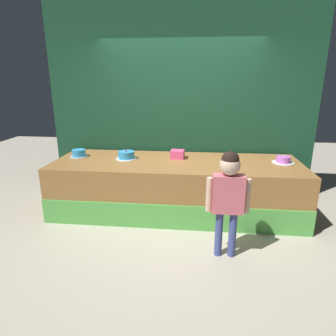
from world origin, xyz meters
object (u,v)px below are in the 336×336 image
object	(u,v)px
cake_center	(126,155)
pink_box	(177,154)
cake_left	(79,153)
cake_right	(283,160)
donut	(229,159)
child_figure	(228,191)

from	to	relation	value
cake_center	pink_box	bearing A→B (deg)	8.89
pink_box	cake_center	world-z (taller)	cake_center
pink_box	cake_left	size ratio (longest dim) A/B	0.71
pink_box	cake_center	bearing A→B (deg)	-171.11
cake_center	cake_right	size ratio (longest dim) A/B	1.03
pink_box	cake_right	world-z (taller)	cake_right
donut	cake_center	xyz separation A→B (m)	(-1.51, -0.06, 0.03)
pink_box	cake_center	xyz separation A→B (m)	(-0.75, -0.12, -0.01)
donut	child_figure	bearing A→B (deg)	-95.42
child_figure	pink_box	world-z (taller)	child_figure
child_figure	pink_box	size ratio (longest dim) A/B	6.11
child_figure	cake_left	bearing A→B (deg)	149.88
cake_center	cake_right	world-z (taller)	cake_center
pink_box	cake_left	world-z (taller)	pink_box
cake_left	child_figure	bearing A→B (deg)	-30.12
donut	cake_right	size ratio (longest dim) A/B	0.39
child_figure	donut	size ratio (longest dim) A/B	10.16
pink_box	donut	world-z (taller)	pink_box
child_figure	cake_left	xyz separation A→B (m)	(-2.14, 1.24, 0.04)
child_figure	pink_box	distance (m)	1.46
pink_box	cake_center	size ratio (longest dim) A/B	0.63
cake_center	cake_left	bearing A→B (deg)	176.11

